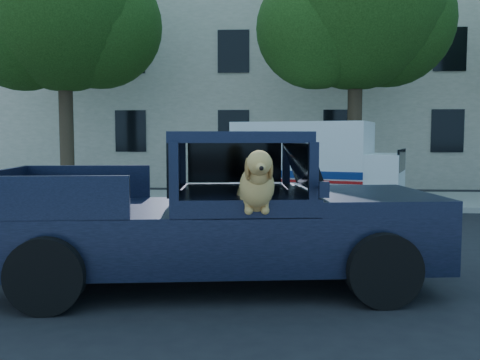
{
  "coord_description": "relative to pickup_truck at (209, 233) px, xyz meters",
  "views": [
    {
      "loc": [
        2.58,
        -6.95,
        2.01
      ],
      "look_at": [
        2.14,
        -0.23,
        1.45
      ],
      "focal_mm": 40.0,
      "sensor_mm": 36.0,
      "label": 1
    }
  ],
  "objects": [
    {
      "name": "building_main",
      "position": [
        1.3,
        16.37,
        3.8
      ],
      "size": [
        26.0,
        6.0,
        9.0
      ],
      "primitive_type": "cube",
      "color": "beige",
      "rests_on": "ground"
    },
    {
      "name": "ground",
      "position": [
        -1.7,
        -0.13,
        -0.7
      ],
      "size": [
        120.0,
        120.0,
        0.0
      ],
      "primitive_type": "plane",
      "color": "black",
      "rests_on": "ground"
    },
    {
      "name": "street_tree_left",
      "position": [
        -5.67,
        9.49,
        5.02
      ],
      "size": [
        6.0,
        5.2,
        8.6
      ],
      "color": "#332619",
      "rests_on": "ground"
    },
    {
      "name": "lane_stripes",
      "position": [
        0.3,
        3.27,
        -0.69
      ],
      "size": [
        21.6,
        0.14,
        0.01
      ],
      "primitive_type": null,
      "color": "silver",
      "rests_on": "ground"
    },
    {
      "name": "far_sidewalk",
      "position": [
        -1.7,
        9.07,
        -0.62
      ],
      "size": [
        60.0,
        4.0,
        0.15
      ],
      "primitive_type": "cube",
      "color": "gray",
      "rests_on": "ground"
    },
    {
      "name": "mail_truck",
      "position": [
        1.93,
        7.38,
        0.34
      ],
      "size": [
        4.75,
        3.3,
        2.38
      ],
      "rotation": [
        0.0,
        0.0,
        -0.32
      ],
      "color": "silver",
      "rests_on": "ground"
    },
    {
      "name": "pickup_truck",
      "position": [
        0.0,
        0.0,
        0.0
      ],
      "size": [
        6.0,
        3.19,
        2.06
      ],
      "rotation": [
        0.0,
        0.0,
        0.13
      ],
      "color": "black",
      "rests_on": "ground"
    },
    {
      "name": "street_tree_mid",
      "position": [
        3.33,
        9.49,
        5.02
      ],
      "size": [
        6.0,
        5.2,
        8.6
      ],
      "color": "#332619",
      "rests_on": "ground"
    }
  ]
}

